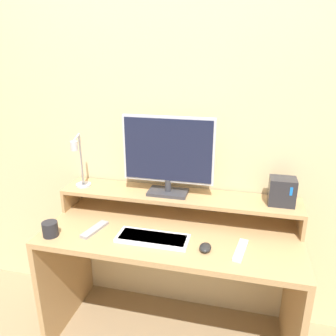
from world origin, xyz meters
name	(u,v)px	position (x,y,z in m)	size (l,w,h in m)	color
wall_back	(184,121)	(0.00, 0.62, 1.25)	(6.00, 0.05, 2.50)	beige
desk	(171,262)	(0.00, 0.29, 0.52)	(1.36, 0.58, 0.72)	tan
monitor_shelf	(178,197)	(0.00, 0.46, 0.84)	(1.36, 0.23, 0.14)	tan
monitor	(168,154)	(-0.06, 0.46, 1.09)	(0.51, 0.13, 0.45)	#38383D
desk_lamp	(80,164)	(-0.57, 0.40, 1.02)	(0.12, 0.22, 0.33)	silver
router_dock	(282,191)	(0.56, 0.47, 0.93)	(0.14, 0.11, 0.15)	#28282D
keyboard	(153,238)	(-0.07, 0.18, 0.73)	(0.37, 0.14, 0.02)	white
mouse	(205,248)	(0.20, 0.15, 0.73)	(0.06, 0.08, 0.03)	black
remote_control	(95,229)	(-0.40, 0.20, 0.72)	(0.09, 0.19, 0.02)	#99999E
remote_secondary	(241,250)	(0.37, 0.18, 0.72)	(0.07, 0.19, 0.02)	white
mug	(50,229)	(-0.60, 0.10, 0.76)	(0.08, 0.08, 0.08)	#232328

